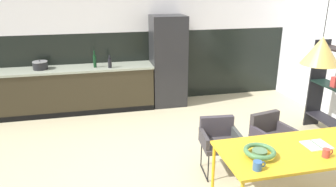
{
  "coord_description": "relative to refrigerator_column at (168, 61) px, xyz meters",
  "views": [
    {
      "loc": [
        -0.96,
        -3.26,
        2.41
      ],
      "look_at": [
        -0.01,
        0.84,
        0.97
      ],
      "focal_mm": 34.27,
      "sensor_mm": 36.0,
      "label": 1
    }
  ],
  "objects": [
    {
      "name": "back_wall_splashback_dark",
      "position": [
        -0.49,
        0.36,
        -0.17
      ],
      "size": [
        6.69,
        0.12,
        1.49
      ],
      "primitive_type": "cube",
      "color": "black",
      "rests_on": "ground"
    },
    {
      "name": "refrigerator_column",
      "position": [
        0.0,
        0.0,
        0.0
      ],
      "size": [
        0.68,
        0.6,
        1.83
      ],
      "primitive_type": "cube",
      "color": "#232326",
      "rests_on": "ground"
    },
    {
      "name": "bottle_spice_small",
      "position": [
        -1.18,
        -0.16,
        0.07
      ],
      "size": [
        0.07,
        0.07,
        0.25
      ],
      "color": "black",
      "rests_on": "kitchen_counter"
    },
    {
      "name": "mug_short_terracotta",
      "position": [
        0.79,
        -3.78,
        -0.15
      ],
      "size": [
        0.12,
        0.08,
        0.09
      ],
      "color": "#B23D33",
      "rests_on": "dining_table"
    },
    {
      "name": "armchair_facing_counter",
      "position": [
        0.07,
        -2.68,
        -0.42
      ],
      "size": [
        0.53,
        0.51,
        0.73
      ],
      "rotation": [
        0.0,
        0.0,
        3.05
      ],
      "color": "#3A3639",
      "rests_on": "ground"
    },
    {
      "name": "fruit_bowl",
      "position": [
        0.13,
        -3.61,
        -0.14
      ],
      "size": [
        0.33,
        0.33,
        0.09
      ],
      "color": "#4C704C",
      "rests_on": "dining_table"
    },
    {
      "name": "pendant_lamp_over_table_near",
      "position": [
        0.69,
        -3.59,
        0.88
      ],
      "size": [
        0.36,
        0.36,
        1.27
      ],
      "color": "black"
    },
    {
      "name": "mug_wide_latte",
      "position": [
        -0.01,
        -3.84,
        -0.15
      ],
      "size": [
        0.13,
        0.09,
        0.09
      ],
      "color": "#335B93",
      "rests_on": "dining_table"
    },
    {
      "name": "armchair_near_window",
      "position": [
        0.82,
        -2.66,
        -0.44
      ],
      "size": [
        0.56,
        0.56,
        0.72
      ],
      "rotation": [
        0.0,
        0.0,
        3.35
      ],
      "color": "#3A3639",
      "rests_on": "ground"
    },
    {
      "name": "open_book",
      "position": [
        0.86,
        -3.54,
        -0.19
      ],
      "size": [
        0.27,
        0.24,
        0.02
      ],
      "color": "white",
      "rests_on": "dining_table"
    },
    {
      "name": "dining_table",
      "position": [
        0.69,
        -3.57,
        -0.24
      ],
      "size": [
        1.87,
        0.81,
        0.72
      ],
      "color": "gold",
      "rests_on": "ground"
    },
    {
      "name": "bottle_wine_green",
      "position": [
        -1.46,
        -0.06,
        0.1
      ],
      "size": [
        0.06,
        0.06,
        0.33
      ],
      "color": "#0F3319",
      "rests_on": "kitchen_counter"
    },
    {
      "name": "cooking_pot",
      "position": [
        -2.47,
        0.02,
        0.05
      ],
      "size": [
        0.28,
        0.28,
        0.18
      ],
      "color": "black",
      "rests_on": "kitchen_counter"
    },
    {
      "name": "kitchen_counter",
      "position": [
        -2.02,
        -0.0,
        -0.47
      ],
      "size": [
        3.35,
        0.63,
        0.89
      ],
      "color": "#302A1B",
      "rests_on": "ground"
    }
  ]
}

